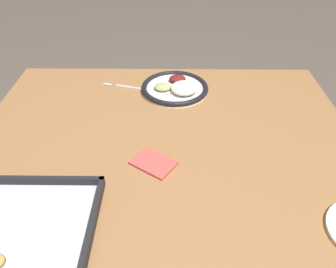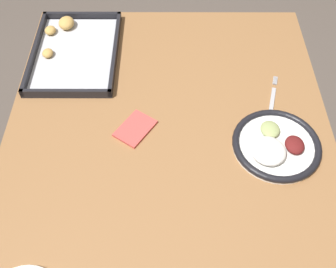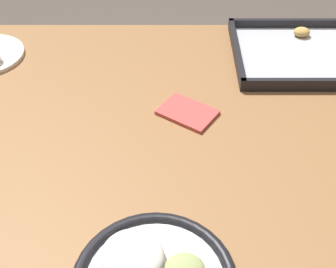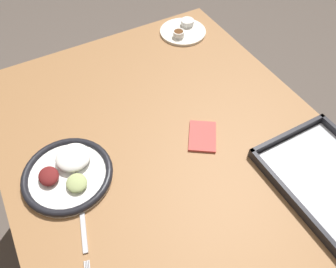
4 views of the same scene
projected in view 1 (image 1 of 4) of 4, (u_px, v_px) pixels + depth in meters
name	position (u px, v px, depth m)	size (l,w,h in m)	color
dining_table	(165.00, 166.00, 1.04)	(1.16, 0.94, 0.71)	olive
dinner_plate	(176.00, 88.00, 1.20)	(0.25, 0.25, 0.05)	white
fork	(131.00, 88.00, 1.22)	(0.20, 0.06, 0.00)	#B2B2B7
napkin	(153.00, 163.00, 0.90)	(0.14, 0.13, 0.01)	#CC4C47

